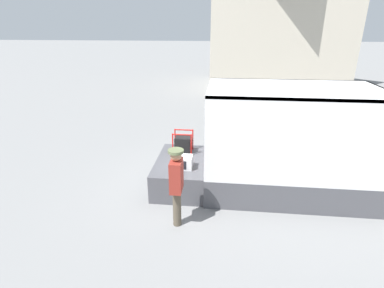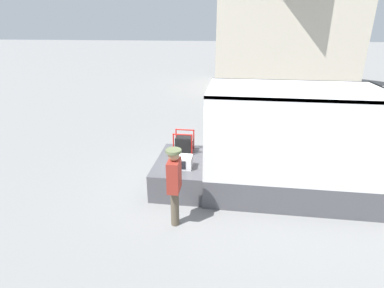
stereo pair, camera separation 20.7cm
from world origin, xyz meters
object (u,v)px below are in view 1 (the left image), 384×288
Objects in this scene: box_truck at (354,158)px; portable_generator at (183,144)px; microwave at (183,162)px; worker_person at (176,180)px.

box_truck is 4.42m from portable_generator.
box_truck is 4.28m from microwave.
microwave is 1.37m from worker_person.
worker_person is at bearing -85.74° from portable_generator.
box_truck is at bearing -7.15° from portable_generator.
worker_person reaches higher than microwave.
portable_generator is (-4.38, 0.55, -0.03)m from box_truck.
worker_person is at bearing -156.59° from box_truck.
worker_person is (0.05, -1.35, 0.22)m from microwave.
worker_person is (0.18, -2.37, 0.15)m from portable_generator.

